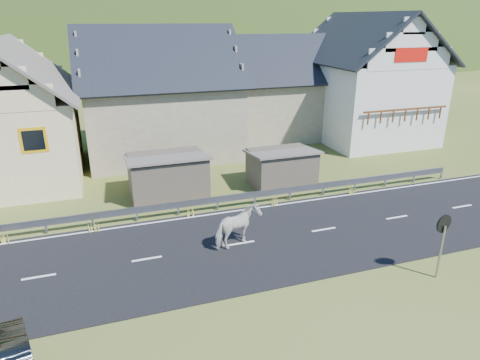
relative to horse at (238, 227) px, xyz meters
name	(u,v)px	position (x,y,z in m)	size (l,w,h in m)	color
ground	(241,244)	(0.19, 0.10, -0.91)	(160.00, 160.00, 0.00)	#414F1A
road	(241,244)	(0.19, 0.10, -0.89)	(60.00, 7.00, 0.04)	black
lane_markings	(241,243)	(0.19, 0.10, -0.86)	(60.00, 6.60, 0.01)	silver
guardrail	(218,200)	(0.19, 3.78, -0.35)	(28.10, 0.09, 0.75)	#93969B
shed_left	(168,176)	(-1.81, 6.60, 0.19)	(4.30, 3.30, 2.40)	brown
shed_right	(281,168)	(4.69, 6.10, 0.09)	(3.80, 2.90, 2.20)	brown
house_cream	(9,106)	(-9.82, 12.10, 3.45)	(7.80, 9.80, 8.30)	beige
house_stone_a	(158,87)	(-0.81, 15.10, 3.73)	(10.80, 9.80, 8.90)	#9D9378
house_stone_b	(279,82)	(9.19, 17.10, 3.33)	(9.80, 8.80, 8.10)	#9D9378
house_white	(365,73)	(15.19, 14.10, 4.15)	(8.80, 10.80, 9.70)	silver
mountain	(120,89)	(5.19, 180.10, -20.91)	(440.00, 280.00, 260.00)	#233A13
horse	(238,227)	(0.00, 0.00, 0.00)	(2.05, 0.94, 1.74)	beige
traffic_mirror	(443,232)	(6.31, -4.54, 0.96)	(0.71, 0.23, 2.55)	#93969B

